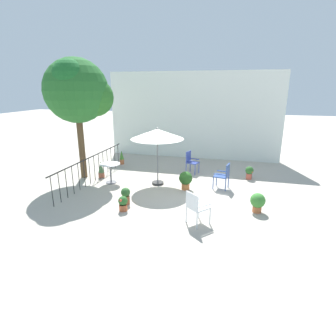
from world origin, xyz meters
TOP-DOWN VIEW (x-y plane):
  - ground_plane at (0.00, 0.00)m, footprint 60.00×60.00m
  - villa_facade at (0.00, 4.83)m, footprint 8.70×0.30m
  - terrace_railing at (-3.06, 0.00)m, footprint 0.03×5.13m
  - shade_tree at (-3.67, 0.48)m, footprint 2.53×2.41m
  - patio_umbrella_0 at (-0.54, 0.40)m, footprint 1.94×1.94m
  - cafe_table_0 at (-2.33, 0.09)m, footprint 0.75×0.75m
  - patio_chair_0 at (1.35, -2.36)m, footprint 0.69×0.69m
  - patio_chair_1 at (0.44, 2.07)m, footprint 0.56×0.54m
  - patio_chair_2 at (1.90, 0.53)m, footprint 0.57×0.55m
  - potted_plant_0 at (0.59, 0.12)m, footprint 0.48×0.48m
  - potted_plant_1 at (-2.99, 0.56)m, footprint 0.24×0.24m
  - potted_plant_2 at (2.99, -1.18)m, footprint 0.43×0.43m
  - potted_plant_3 at (-0.98, -1.62)m, footprint 0.29×0.29m
  - potted_plant_4 at (2.85, 1.87)m, footprint 0.32×0.32m
  - potted_plant_5 at (-3.00, 2.63)m, footprint 0.21×0.21m
  - potted_plant_6 at (-0.88, -2.08)m, footprint 0.28×0.29m

SIDE VIEW (x-z plane):
  - ground_plane at x=0.00m, z-range 0.00..0.00m
  - potted_plant_6 at x=-0.88m, z-range 0.01..0.46m
  - potted_plant_3 at x=-0.98m, z-range 0.02..0.56m
  - potted_plant_4 at x=2.85m, z-range 0.04..0.56m
  - potted_plant_1 at x=-2.99m, z-range -0.01..0.67m
  - potted_plant_2 at x=2.99m, z-range 0.04..0.63m
  - potted_plant_5 at x=-3.00m, z-range 0.00..0.68m
  - potted_plant_0 at x=0.59m, z-range 0.05..0.71m
  - cafe_table_0 at x=-2.33m, z-range 0.15..0.91m
  - patio_chair_0 at x=1.35m, z-range 0.08..1.00m
  - patio_chair_2 at x=1.90m, z-range 0.07..1.01m
  - patio_chair_1 at x=0.44m, z-range 0.07..1.02m
  - terrace_railing at x=-3.06m, z-range 0.17..1.19m
  - patio_umbrella_0 at x=-0.54m, z-range 0.82..2.98m
  - villa_facade at x=0.00m, z-range 0.00..4.31m
  - shade_tree at x=-3.67m, z-range 1.11..5.73m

